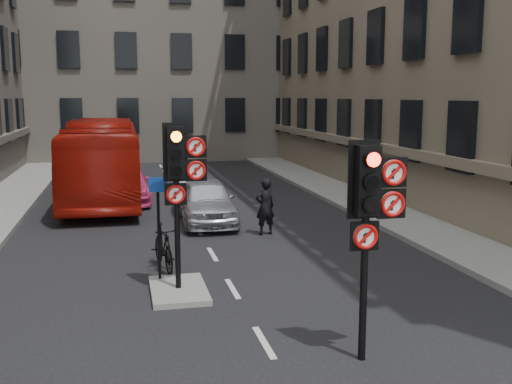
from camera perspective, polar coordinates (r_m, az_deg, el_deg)
name	(u,v)px	position (r m, az deg, el deg)	size (l,w,h in m)	color
pavement_right	(393,212)	(22.19, 12.92, -1.91)	(3.00, 50.00, 0.16)	gray
centre_island	(179,290)	(13.33, -7.39, -9.25)	(1.20, 2.00, 0.12)	gray
building_far	(149,16)	(46.02, -10.16, 16.21)	(30.00, 14.00, 20.00)	#6B635A
signal_near	(371,204)	(9.55, 10.93, -1.09)	(0.91, 0.40, 3.58)	black
signal_far	(180,170)	(12.75, -7.24, 2.10)	(0.91, 0.40, 3.58)	black
car_silver	(206,201)	(20.19, -4.76, -0.87)	(1.76, 4.38, 1.49)	#AEB1B6
car_white	(198,199)	(21.37, -5.52, -0.69)	(1.29, 3.69, 1.22)	silver
car_pink	(123,184)	(24.86, -12.51, 0.78)	(2.02, 4.96, 1.44)	#DE4180
bus_red	(103,159)	(25.65, -14.38, 3.04)	(2.76, 11.78, 3.28)	#99130B
motorcycle	(163,247)	(14.94, -8.81, -5.22)	(0.53, 1.89, 1.14)	black
motorcyclist	(265,207)	(18.38, 0.88, -1.41)	(0.64, 0.42, 1.76)	black
info_sign	(158,214)	(13.61, -9.28, -2.07)	(0.40, 0.14, 2.34)	black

